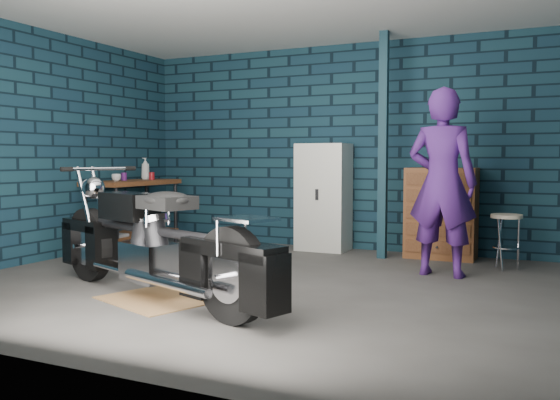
# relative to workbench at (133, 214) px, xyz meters

# --- Properties ---
(ground) EXTENTS (6.00, 6.00, 0.00)m
(ground) POSITION_rel_workbench_xyz_m (2.68, -1.31, -0.46)
(ground) COLOR #4C4A47
(ground) RESTS_ON ground
(room_walls) EXTENTS (6.02, 5.01, 2.71)m
(room_walls) POSITION_rel_workbench_xyz_m (2.68, -0.76, 1.45)
(room_walls) COLOR #102838
(room_walls) RESTS_ON ground
(support_post) EXTENTS (0.10, 0.10, 2.70)m
(support_post) POSITION_rel_workbench_xyz_m (3.23, 0.64, 0.90)
(support_post) COLOR #122E3A
(support_post) RESTS_ON ground
(workbench) EXTENTS (0.60, 1.40, 0.91)m
(workbench) POSITION_rel_workbench_xyz_m (0.00, 0.00, 0.00)
(workbench) COLOR brown
(workbench) RESTS_ON ground
(drip_mat) EXTENTS (1.08, 0.95, 0.01)m
(drip_mat) POSITION_rel_workbench_xyz_m (2.05, -2.27, -0.45)
(drip_mat) COLOR brown
(drip_mat) RESTS_ON ground
(motorcycle) EXTENTS (2.63, 1.53, 1.12)m
(motorcycle) POSITION_rel_workbench_xyz_m (2.05, -2.27, 0.11)
(motorcycle) COLOR black
(motorcycle) RESTS_ON ground
(person) EXTENTS (0.74, 0.52, 1.91)m
(person) POSITION_rel_workbench_xyz_m (4.06, -0.17, 0.50)
(person) COLOR #461D6E
(person) RESTS_ON ground
(storage_bin) EXTENTS (0.40, 0.29, 0.25)m
(storage_bin) POSITION_rel_workbench_xyz_m (0.02, -0.50, -0.33)
(storage_bin) COLOR gray
(storage_bin) RESTS_ON ground
(locker) EXTENTS (0.65, 0.46, 1.39)m
(locker) POSITION_rel_workbench_xyz_m (2.36, 0.92, 0.24)
(locker) COLOR silver
(locker) RESTS_ON ground
(tool_chest) EXTENTS (0.82, 0.45, 1.09)m
(tool_chest) POSITION_rel_workbench_xyz_m (3.87, 0.92, 0.09)
(tool_chest) COLOR brown
(tool_chest) RESTS_ON ground
(shop_stool) EXTENTS (0.37, 0.37, 0.60)m
(shop_stool) POSITION_rel_workbench_xyz_m (4.64, 0.47, -0.15)
(shop_stool) COLOR beige
(shop_stool) RESTS_ON ground
(cup_a) EXTENTS (0.15, 0.15, 0.09)m
(cup_a) POSITION_rel_workbench_xyz_m (-0.03, -0.29, 0.50)
(cup_a) COLOR beige
(cup_a) RESTS_ON workbench
(mug_purple) EXTENTS (0.09, 0.09, 0.10)m
(mug_purple) POSITION_rel_workbench_xyz_m (-0.09, -0.07, 0.51)
(mug_purple) COLOR #571A69
(mug_purple) RESTS_ON workbench
(mug_red) EXTENTS (0.10, 0.10, 0.10)m
(mug_red) POSITION_rel_workbench_xyz_m (0.11, 0.27, 0.51)
(mug_red) COLOR maroon
(mug_red) RESTS_ON workbench
(bottle) EXTENTS (0.13, 0.13, 0.30)m
(bottle) POSITION_rel_workbench_xyz_m (-0.10, 0.41, 0.61)
(bottle) COLOR gray
(bottle) RESTS_ON workbench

